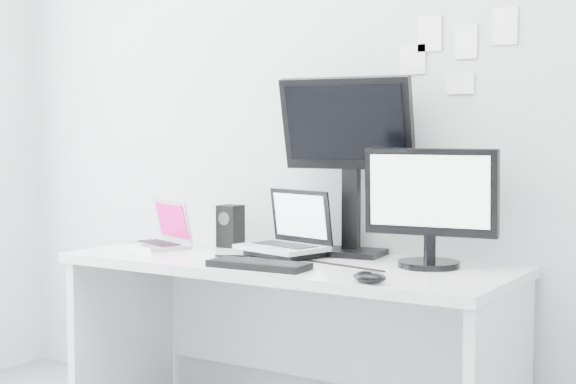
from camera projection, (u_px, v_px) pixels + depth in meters
name	position (u px, v px, depth m)	size (l,w,h in m)	color
back_wall	(330.00, 104.00, 3.61)	(3.60, 3.60, 0.00)	silver
desk	(286.00, 351.00, 3.38)	(1.80, 0.70, 0.73)	white
macbook	(156.00, 223.00, 3.71)	(0.29, 0.22, 0.22)	#A8A7AC
speaker	(230.00, 226.00, 3.72)	(0.09, 0.09, 0.18)	black
dell_laptop	(282.00, 223.00, 3.42)	(0.33, 0.26, 0.28)	#A4A7AB
rear_monitor	(348.00, 164.00, 3.45)	(0.55, 0.20, 0.74)	black
samsung_monitor	(429.00, 206.00, 3.15)	(0.50, 0.23, 0.46)	black
keyboard	(259.00, 265.00, 3.14)	(0.38, 0.14, 0.03)	black
mouse	(370.00, 277.00, 2.83)	(0.12, 0.08, 0.04)	black
wall_note_0	(430.00, 34.00, 3.34)	(0.10, 0.00, 0.14)	white
wall_note_1	(466.00, 42.00, 3.27)	(0.09, 0.00, 0.13)	white
wall_note_2	(504.00, 26.00, 3.18)	(0.10, 0.00, 0.14)	white
wall_note_3	(460.00, 84.00, 3.29)	(0.11, 0.00, 0.08)	white
wall_note_4	(413.00, 59.00, 3.39)	(0.11, 0.00, 0.12)	white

